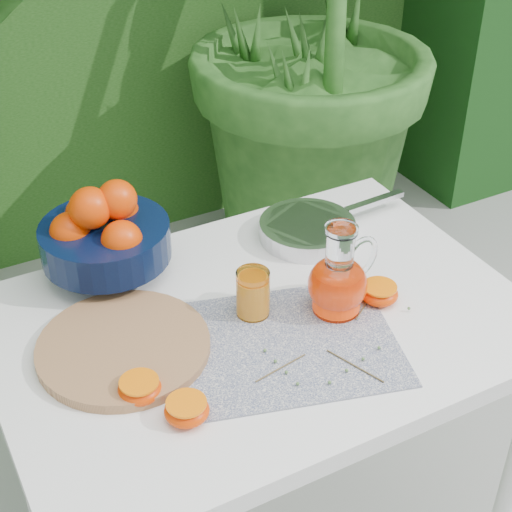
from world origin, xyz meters
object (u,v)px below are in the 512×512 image
white_table (261,350)px  fruit_bowl (104,233)px  cutting_board (123,347)px  saute_pan (309,228)px  juice_pitcher (339,281)px

white_table → fruit_bowl: bearing=126.5°
cutting_board → saute_pan: size_ratio=0.84×
fruit_bowl → juice_pitcher: fruit_bowl is taller
juice_pitcher → saute_pan: size_ratio=0.50×
cutting_board → saute_pan: (0.49, 0.17, 0.01)m
cutting_board → saute_pan: bearing=18.8°
white_table → cutting_board: (-0.26, 0.03, 0.09)m
fruit_bowl → juice_pitcher: size_ratio=1.69×
cutting_board → fruit_bowl: size_ratio=0.99×
white_table → juice_pitcher: bearing=-19.1°
white_table → saute_pan: saute_pan is taller
cutting_board → saute_pan: 0.51m
cutting_board → juice_pitcher: (0.40, -0.08, 0.06)m
juice_pitcher → saute_pan: bearing=70.9°
fruit_bowl → saute_pan: bearing=-10.7°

